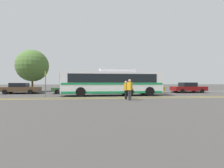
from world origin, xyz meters
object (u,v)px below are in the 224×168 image
object	(u,v)px
parked_car_0	(20,88)
parked_car_2	(107,88)
parked_car_3	(149,88)
tree_0	(32,66)
bus_stop_sign	(45,80)
parked_car_1	(68,89)
pedestrian_0	(126,89)
pedestrian_1	(130,88)
transit_bus	(112,82)
parked_car_4	(188,88)

from	to	relation	value
parked_car_0	parked_car_2	size ratio (longest dim) A/B	1.04
parked_car_0	parked_car_3	xyz separation A→B (m)	(17.15, -0.18, 0.00)
parked_car_0	tree_0	bearing A→B (deg)	-178.07
parked_car_3	tree_0	distance (m)	18.70
bus_stop_sign	tree_0	xyz separation A→B (m)	(-4.87, 10.94, 2.50)
parked_car_1	tree_0	world-z (taller)	tree_0
parked_car_2	bus_stop_sign	size ratio (longest dim) A/B	1.74
pedestrian_0	tree_0	xyz separation A→B (m)	(-12.60, 14.03, 3.27)
pedestrian_0	parked_car_2	bearing A→B (deg)	41.06
pedestrian_1	bus_stop_sign	bearing A→B (deg)	27.30
transit_bus	parked_car_4	distance (m)	12.29
parked_car_4	bus_stop_sign	xyz separation A→B (m)	(-18.47, -5.28, 0.95)
parked_car_2	parked_car_4	bearing A→B (deg)	-93.18
parked_car_3	pedestrian_0	xyz separation A→B (m)	(-4.85, -8.27, 0.20)
parked_car_1	pedestrian_0	xyz separation A→B (m)	(6.25, -8.38, 0.25)
parked_car_1	parked_car_3	size ratio (longest dim) A/B	1.02
pedestrian_1	parked_car_3	bearing A→B (deg)	-61.09
transit_bus	parked_car_0	distance (m)	12.35
parked_car_2	pedestrian_1	size ratio (longest dim) A/B	2.68
transit_bus	parked_car_1	size ratio (longest dim) A/B	2.78
parked_car_0	parked_car_2	distance (m)	11.33
pedestrian_0	tree_0	size ratio (longest dim) A/B	0.24
transit_bus	parked_car_0	size ratio (longest dim) A/B	2.33
parked_car_2	parked_car_3	distance (m)	5.82
parked_car_0	parked_car_2	xyz separation A→B (m)	(11.33, -0.16, -0.04)
parked_car_0	parked_car_3	size ratio (longest dim) A/B	1.22
parked_car_4	bus_stop_sign	distance (m)	19.23
parked_car_1	transit_bus	bearing A→B (deg)	-132.51
pedestrian_0	bus_stop_sign	world-z (taller)	bus_stop_sign
pedestrian_1	parked_car_1	bearing A→B (deg)	-0.61
parked_car_0	pedestrian_0	xyz separation A→B (m)	(12.31, -8.46, 0.20)
parked_car_4	pedestrian_1	distance (m)	14.27
parked_car_1	pedestrian_1	world-z (taller)	pedestrian_1
parked_car_2	parked_car_3	size ratio (longest dim) A/B	1.17
parked_car_4	tree_0	bearing A→B (deg)	-105.47
parked_car_1	bus_stop_sign	world-z (taller)	bus_stop_sign
bus_stop_sign	parked_car_3	bearing A→B (deg)	-68.93
transit_bus	bus_stop_sign	distance (m)	7.04
pedestrian_1	tree_0	xyz separation A→B (m)	(-12.70, 15.17, 3.19)
transit_bus	parked_car_4	bearing A→B (deg)	-71.11
parked_car_4	pedestrian_1	bearing A→B (deg)	-50.02
transit_bus	parked_car_3	size ratio (longest dim) A/B	2.84
parked_car_1	pedestrian_1	size ratio (longest dim) A/B	2.34
parked_car_0	tree_0	size ratio (longest dim) A/B	0.73
transit_bus	parked_car_2	size ratio (longest dim) A/B	2.43
pedestrian_0	pedestrian_1	xyz separation A→B (m)	(0.10, -1.14, 0.08)
parked_car_0	pedestrian_1	size ratio (longest dim) A/B	2.79
pedestrian_0	pedestrian_1	distance (m)	1.15
pedestrian_1	tree_0	size ratio (longest dim) A/B	0.26
pedestrian_0	parked_car_4	bearing A→B (deg)	-17.70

